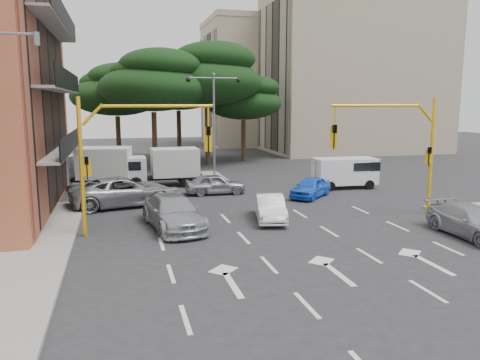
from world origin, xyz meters
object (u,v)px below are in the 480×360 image
(car_blue_compact, at_px, (311,187))
(car_silver_wagon, at_px, (173,212))
(car_silver_cross_b, at_px, (215,184))
(car_silver_cross_a, at_px, (124,191))
(signal_mast_right, at_px, (402,140))
(car_white_hatch, at_px, (270,208))
(signal_mast_left, at_px, (124,146))
(van_white, at_px, (345,173))
(box_truck_a, at_px, (89,168))
(box_truck_b, at_px, (161,167))
(car_silver_parked, at_px, (473,222))
(street_lamp_center, at_px, (214,107))

(car_blue_compact, distance_m, car_silver_wagon, 10.31)
(car_silver_cross_b, bearing_deg, car_silver_cross_a, 111.38)
(signal_mast_right, xyz_separation_m, car_silver_wagon, (-11.53, 0.39, -3.13))
(car_white_hatch, xyz_separation_m, car_silver_cross_a, (-6.91, 5.19, 0.19))
(signal_mast_left, relative_size, car_white_hatch, 1.58)
(car_silver_wagon, xyz_separation_m, van_white, (12.49, 7.42, 0.29))
(car_silver_cross_a, xyz_separation_m, box_truck_a, (-2.15, 6.16, 0.57))
(signal_mast_right, bearing_deg, van_white, 82.99)
(signal_mast_right, xyz_separation_m, car_white_hatch, (-6.74, 0.66, -3.26))
(van_white, bearing_deg, box_truck_b, -105.15)
(signal_mast_left, relative_size, car_silver_cross_a, 1.02)
(car_silver_cross_b, relative_size, box_truck_a, 0.68)
(signal_mast_right, height_order, box_truck_a, signal_mast_right)
(car_silver_parked, distance_m, box_truck_a, 23.32)
(signal_mast_right, height_order, signal_mast_left, same)
(signal_mast_right, relative_size, box_truck_b, 1.13)
(car_silver_cross_b, relative_size, box_truck_b, 0.72)
(car_silver_cross_b, xyz_separation_m, car_silver_parked, (8.79, -12.26, 0.02))
(signal_mast_left, xyz_separation_m, street_lamp_center, (6.80, 14.01, 1.54))
(street_lamp_center, distance_m, car_silver_wagon, 15.16)
(van_white, bearing_deg, car_silver_parked, 2.18)
(car_silver_wagon, bearing_deg, car_silver_cross_a, 102.41)
(signal_mast_right, height_order, car_white_hatch, signal_mast_right)
(car_white_hatch, xyz_separation_m, car_blue_compact, (4.20, 4.77, -0.00))
(signal_mast_right, relative_size, car_blue_compact, 1.64)
(car_silver_parked, distance_m, box_truck_b, 19.97)
(street_lamp_center, bearing_deg, car_silver_wagon, -109.14)
(car_blue_compact, xyz_separation_m, box_truck_a, (-13.26, 6.58, 0.76))
(car_silver_parked, height_order, box_truck_b, box_truck_b)
(street_lamp_center, bearing_deg, signal_mast_right, -64.09)
(car_white_hatch, distance_m, car_silver_parked, 9.05)
(car_blue_compact, distance_m, van_white, 4.25)
(car_silver_parked, height_order, van_white, van_white)
(signal_mast_left, height_order, street_lamp_center, street_lamp_center)
(car_silver_cross_a, distance_m, car_silver_parked, 17.69)
(car_silver_cross_b, height_order, van_white, van_white)
(car_white_hatch, xyz_separation_m, car_silver_wagon, (-4.79, -0.27, 0.12))
(signal_mast_left, bearing_deg, car_silver_parked, -16.81)
(car_blue_compact, relative_size, car_silver_wagon, 0.71)
(van_white, relative_size, box_truck_b, 0.79)
(car_white_hatch, height_order, box_truck_a, box_truck_a)
(car_blue_compact, relative_size, car_silver_cross_b, 0.96)
(car_white_hatch, height_order, box_truck_b, box_truck_b)
(car_silver_wagon, height_order, van_white, van_white)
(signal_mast_right, bearing_deg, car_silver_cross_b, 135.34)
(car_white_hatch, relative_size, box_truck_b, 0.72)
(car_blue_compact, bearing_deg, car_white_hatch, -85.15)
(signal_mast_left, distance_m, car_blue_compact, 12.75)
(car_blue_compact, xyz_separation_m, car_silver_parked, (3.34, -9.78, 0.05))
(car_silver_cross_b, height_order, box_truck_a, box_truck_a)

